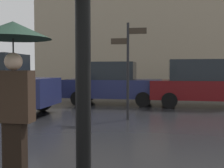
{
  "coord_description": "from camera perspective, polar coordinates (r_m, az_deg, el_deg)",
  "views": [
    {
      "loc": [
        0.51,
        -2.14,
        1.53
      ],
      "look_at": [
        -0.82,
        5.33,
        1.14
      ],
      "focal_mm": 44.82,
      "sensor_mm": 36.0,
      "label": 1
    }
  ],
  "objects": [
    {
      "name": "parked_car_right",
      "position": [
        12.15,
        17.96,
        0.18
      ],
      "size": [
        4.4,
        1.88,
        1.94
      ],
      "rotation": [
        0.0,
        0.0,
        0.21
      ],
      "color": "#590C0F",
      "rests_on": "ground"
    },
    {
      "name": "street_signpost",
      "position": [
        8.49,
        3.3,
        4.67
      ],
      "size": [
        1.08,
        0.08,
        2.94
      ],
      "color": "black",
      "rests_on": "ground"
    },
    {
      "name": "parked_car_distant",
      "position": [
        12.41,
        -0.02,
        0.24
      ],
      "size": [
        4.22,
        1.94,
        1.86
      ],
      "rotation": [
        0.0,
        0.0,
        3.08
      ],
      "color": "#1E234C",
      "rests_on": "ground"
    },
    {
      "name": "pedestrian_with_umbrella",
      "position": [
        3.86,
        -19.47,
        4.61
      ],
      "size": [
        0.99,
        0.99,
        2.15
      ],
      "rotation": [
        0.0,
        0.0,
        5.59
      ],
      "color": "black",
      "rests_on": "ground"
    }
  ]
}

